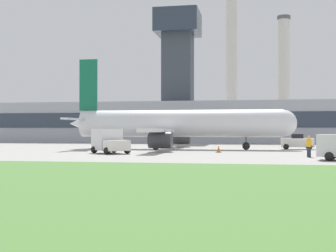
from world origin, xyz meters
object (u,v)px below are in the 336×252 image
(pushback_tug, at_px, (297,143))
(baggage_truck, at_px, (109,142))
(airplane, at_px, (176,124))
(ground_crew_person, at_px, (309,146))

(pushback_tug, xyz_separation_m, baggage_truck, (-19.26, -12.96, 0.36))
(airplane, distance_m, ground_crew_person, 19.80)
(pushback_tug, bearing_deg, ground_crew_person, -91.65)
(pushback_tug, relative_size, ground_crew_person, 2.05)
(pushback_tug, height_order, baggage_truck, baggage_truck)
(pushback_tug, distance_m, ground_crew_person, 16.21)
(airplane, relative_size, pushback_tug, 7.24)
(airplane, height_order, pushback_tug, airplane)
(baggage_truck, xyz_separation_m, ground_crew_person, (18.79, -3.24, -0.23))
(airplane, bearing_deg, pushback_tug, 8.75)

